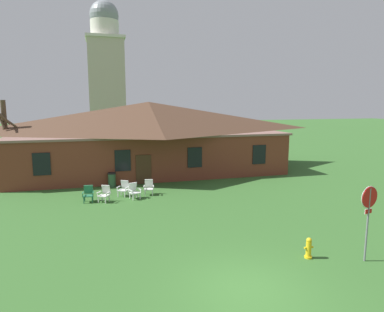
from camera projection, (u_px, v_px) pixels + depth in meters
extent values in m
plane|color=#336028|center=(247.00, 290.00, 10.41)|extent=(200.00, 200.00, 0.00)
cube|color=brown|center=(149.00, 152.00, 29.09)|extent=(20.95, 10.00, 3.20)
cube|color=#835E55|center=(149.00, 132.00, 28.84)|extent=(21.37, 10.20, 0.16)
pyramid|color=#4C3323|center=(149.00, 117.00, 28.63)|extent=(21.79, 10.40, 2.48)
cube|color=black|center=(42.00, 164.00, 22.19)|extent=(1.10, 0.06, 1.50)
cube|color=black|center=(123.00, 161.00, 23.58)|extent=(1.10, 0.06, 1.50)
cube|color=black|center=(195.00, 157.00, 24.98)|extent=(1.10, 0.06, 1.50)
cube|color=black|center=(259.00, 155.00, 26.38)|extent=(1.10, 0.06, 1.50)
cube|color=#422819|center=(144.00, 169.00, 24.08)|extent=(1.10, 0.06, 2.10)
cube|color=#BCB29E|center=(107.00, 93.00, 47.56)|extent=(4.80, 4.80, 14.35)
cube|color=silver|center=(105.00, 39.00, 46.43)|extent=(5.18, 5.18, 0.36)
cylinder|color=silver|center=(105.00, 29.00, 46.24)|extent=(3.80, 3.80, 2.20)
sphere|color=gray|center=(104.00, 15.00, 45.97)|extent=(3.88, 3.88, 3.88)
cylinder|color=slate|center=(367.00, 225.00, 12.15)|extent=(0.07, 0.07, 2.73)
cylinder|color=white|center=(369.00, 197.00, 12.00)|extent=(0.80, 0.15, 0.81)
cylinder|color=#B71414|center=(370.00, 197.00, 11.98)|extent=(0.75, 0.15, 0.76)
cube|color=#B71414|center=(368.00, 211.00, 12.07)|extent=(0.32, 0.08, 0.16)
cube|color=white|center=(368.00, 211.00, 12.08)|extent=(0.34, 0.07, 0.18)
cube|color=#28704C|center=(92.00, 200.00, 19.53)|extent=(0.05, 0.05, 0.36)
cube|color=#28704C|center=(84.00, 200.00, 19.44)|extent=(0.05, 0.05, 0.36)
cube|color=#28704C|center=(93.00, 198.00, 19.96)|extent=(0.05, 0.05, 0.36)
cube|color=#28704C|center=(85.00, 198.00, 19.87)|extent=(0.05, 0.05, 0.36)
cube|color=#28704C|center=(88.00, 196.00, 19.67)|extent=(0.58, 0.56, 0.05)
cube|color=#28704C|center=(89.00, 189.00, 19.92)|extent=(0.53, 0.23, 0.54)
cube|color=#28704C|center=(93.00, 192.00, 19.67)|extent=(0.09, 0.47, 0.03)
cube|color=#28704C|center=(93.00, 195.00, 19.53)|extent=(0.04, 0.04, 0.22)
cube|color=#28704C|center=(83.00, 193.00, 19.56)|extent=(0.09, 0.47, 0.03)
cube|color=#28704C|center=(83.00, 195.00, 19.42)|extent=(0.04, 0.04, 0.22)
cube|color=silver|center=(105.00, 200.00, 19.45)|extent=(0.07, 0.07, 0.36)
cube|color=silver|center=(98.00, 200.00, 19.57)|extent=(0.07, 0.07, 0.36)
cube|color=silver|center=(109.00, 198.00, 19.87)|extent=(0.07, 0.07, 0.36)
cube|color=silver|center=(102.00, 198.00, 19.99)|extent=(0.07, 0.07, 0.36)
cube|color=silver|center=(104.00, 196.00, 19.69)|extent=(0.73, 0.72, 0.05)
cube|color=silver|center=(106.00, 189.00, 19.94)|extent=(0.54, 0.42, 0.54)
cube|color=silver|center=(108.00, 193.00, 19.57)|extent=(0.29, 0.43, 0.03)
cube|color=silver|center=(107.00, 195.00, 19.43)|extent=(0.05, 0.05, 0.22)
cube|color=silver|center=(99.00, 192.00, 19.71)|extent=(0.29, 0.43, 0.03)
cube|color=silver|center=(98.00, 195.00, 19.58)|extent=(0.05, 0.05, 0.22)
cube|color=white|center=(125.00, 195.00, 20.70)|extent=(0.07, 0.07, 0.36)
cube|color=white|center=(118.00, 194.00, 20.81)|extent=(0.07, 0.07, 0.36)
cube|color=white|center=(128.00, 193.00, 21.12)|extent=(0.07, 0.07, 0.36)
cube|color=white|center=(121.00, 192.00, 21.24)|extent=(0.07, 0.07, 0.36)
cube|color=white|center=(123.00, 190.00, 20.93)|extent=(0.73, 0.72, 0.05)
cube|color=white|center=(125.00, 184.00, 21.19)|extent=(0.54, 0.43, 0.54)
cube|color=white|center=(127.00, 187.00, 20.81)|extent=(0.29, 0.43, 0.03)
cube|color=white|center=(126.00, 190.00, 20.67)|extent=(0.05, 0.05, 0.22)
cube|color=white|center=(118.00, 187.00, 20.96)|extent=(0.29, 0.43, 0.03)
cube|color=white|center=(117.00, 189.00, 20.82)|extent=(0.05, 0.05, 0.22)
cube|color=white|center=(140.00, 196.00, 20.33)|extent=(0.06, 0.06, 0.36)
cube|color=white|center=(133.00, 197.00, 20.07)|extent=(0.06, 0.06, 0.36)
cube|color=white|center=(137.00, 195.00, 20.69)|extent=(0.06, 0.06, 0.36)
cube|color=white|center=(130.00, 196.00, 20.42)|extent=(0.06, 0.06, 0.36)
cube|color=white|center=(135.00, 193.00, 20.35)|extent=(0.69, 0.67, 0.05)
cube|color=white|center=(133.00, 187.00, 20.55)|extent=(0.55, 0.35, 0.54)
cube|color=white|center=(139.00, 189.00, 20.47)|extent=(0.22, 0.46, 0.03)
cube|color=white|center=(141.00, 191.00, 20.35)|extent=(0.05, 0.05, 0.22)
cube|color=white|center=(131.00, 190.00, 20.13)|extent=(0.22, 0.46, 0.03)
cube|color=white|center=(132.00, 193.00, 20.02)|extent=(0.05, 0.05, 0.22)
cube|color=silver|center=(152.00, 193.00, 21.05)|extent=(0.06, 0.06, 0.36)
cube|color=silver|center=(145.00, 193.00, 21.01)|extent=(0.06, 0.06, 0.36)
cube|color=silver|center=(153.00, 191.00, 21.49)|extent=(0.06, 0.06, 0.36)
cube|color=silver|center=(145.00, 191.00, 21.44)|extent=(0.06, 0.06, 0.36)
cube|color=silver|center=(149.00, 189.00, 21.22)|extent=(0.62, 0.61, 0.05)
cube|color=silver|center=(149.00, 183.00, 21.48)|extent=(0.54, 0.28, 0.54)
cube|color=silver|center=(153.00, 186.00, 21.19)|extent=(0.14, 0.47, 0.03)
cube|color=silver|center=(153.00, 188.00, 21.05)|extent=(0.05, 0.05, 0.22)
cube|color=silver|center=(144.00, 186.00, 21.14)|extent=(0.14, 0.47, 0.03)
cube|color=silver|center=(144.00, 189.00, 21.00)|extent=(0.05, 0.05, 0.22)
cylinder|color=brown|center=(6.00, 140.00, 25.30)|extent=(0.36, 0.36, 5.96)
cylinder|color=brown|center=(8.00, 121.00, 24.72)|extent=(1.15, 0.94, 1.13)
cylinder|color=brown|center=(0.00, 119.00, 24.76)|extent=(0.73, 0.60, 1.42)
cylinder|color=brown|center=(3.00, 117.00, 24.61)|extent=(1.03, 0.21, 1.15)
cylinder|color=gold|center=(308.00, 257.00, 12.59)|extent=(0.28, 0.28, 0.08)
cylinder|color=gold|center=(309.00, 249.00, 12.54)|extent=(0.20, 0.20, 0.55)
sphere|color=gold|center=(309.00, 240.00, 12.49)|extent=(0.20, 0.20, 0.20)
cylinder|color=gold|center=(306.00, 248.00, 12.50)|extent=(0.10, 0.08, 0.08)
cylinder|color=gold|center=(312.00, 247.00, 12.57)|extent=(0.10, 0.08, 0.08)
cylinder|color=#335638|center=(112.00, 180.00, 23.32)|extent=(0.52, 0.52, 0.90)
cylinder|color=black|center=(112.00, 173.00, 23.24)|extent=(0.56, 0.56, 0.08)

